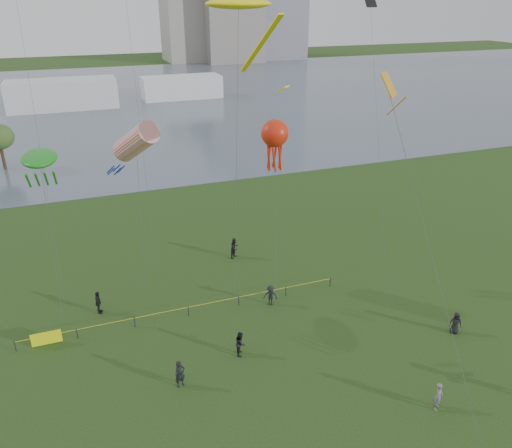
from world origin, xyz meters
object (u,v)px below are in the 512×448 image
object	(u,v)px
kite_flyer	(439,396)
kite_stingray	(239,5)
kite_octopus	(275,134)
fence	(104,326)

from	to	relation	value
kite_flyer	kite_stingray	distance (m)	28.20
kite_flyer	kite_octopus	xyz separation A→B (m)	(-3.37, 17.44, 11.52)
kite_flyer	kite_octopus	size ratio (longest dim) A/B	0.14
kite_octopus	fence	bearing A→B (deg)	173.39
fence	kite_flyer	distance (m)	22.63
fence	kite_flyer	xyz separation A→B (m)	(17.65, -14.16, 0.36)
fence	kite_flyer	bearing A→B (deg)	-38.74
kite_flyer	kite_stingray	bearing A→B (deg)	67.68
kite_flyer	kite_octopus	world-z (taller)	kite_octopus
kite_flyer	kite_stingray	xyz separation A→B (m)	(-5.75, 18.46, 20.53)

